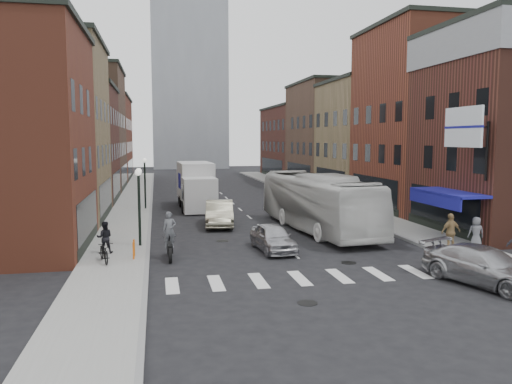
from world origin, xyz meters
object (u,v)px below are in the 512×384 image
transit_bus (317,202)px  sedan_left_near (273,238)px  streetlamp_near (139,192)px  ped_right_b (451,232)px  sedan_left_far (219,213)px  parked_bicycle (104,252)px  streetlamp_far (145,173)px  billboard_sign (465,128)px  ped_right_c (476,232)px  box_truck (196,186)px  motorcycle_rider (170,237)px  curb_car (484,266)px  ped_left_solo (105,237)px  bike_rack (134,249)px

transit_bus → sedan_left_near: size_ratio=3.15×
streetlamp_near → transit_bus: streetlamp_near is taller
streetlamp_near → ped_right_b: 15.70m
sedan_left_far → parked_bicycle: sedan_left_far is taller
streetlamp_near → streetlamp_far: (0.00, 14.00, 0.00)m
billboard_sign → ped_right_c: (0.63, -0.41, -5.19)m
box_truck → ped_right_c: (12.57, -18.31, -0.87)m
box_truck → ped_right_b: box_truck is taller
streetlamp_near → box_truck: 15.00m
streetlamp_near → box_truck: bearing=74.3°
box_truck → ped_right_c: box_truck is taller
motorcycle_rider → ped_right_c: (15.17, -1.18, -0.12)m
billboard_sign → streetlamp_near: size_ratio=0.90×
curb_car → ped_left_solo: bearing=133.3°
bike_rack → sedan_left_far: sedan_left_far is taller
bike_rack → billboard_sign: bearing=-2.8°
curb_car → parked_bicycle: (-14.70, 5.93, -0.11)m
box_truck → parked_bicycle: (-5.50, -17.70, -1.19)m
transit_bus → ped_right_b: (4.48, -7.20, -0.68)m
sedan_left_near → parked_bicycle: size_ratio=2.23×
box_truck → streetlamp_far: bearing=-176.5°
billboard_sign → streetlamp_far: 23.92m
billboard_sign → ped_left_solo: 18.46m
curb_car → ped_left_solo: size_ratio=3.26×
transit_bus → sedan_left_far: bearing=148.5°
transit_bus → sedan_left_near: transit_bus is taller
streetlamp_far → ped_left_solo: (-1.60, -15.48, -1.99)m
sedan_left_near → ped_left_solo: 8.20m
box_truck → sedan_left_near: 16.58m
streetlamp_far → ped_left_solo: bearing=-95.9°
bike_rack → ped_right_b: (15.22, -1.49, 0.52)m
sedan_left_near → ped_left_solo: (-8.18, 0.45, 0.24)m
parked_bicycle → streetlamp_far: bearing=70.1°
motorcycle_rider → ped_right_b: bearing=-6.4°
bike_rack → motorcycle_rider: size_ratio=0.35×
streetlamp_far → sedan_left_near: streetlamp_far is taller
ped_right_c → ped_left_solo: bearing=6.0°
bike_rack → sedan_left_far: bearing=59.4°
bike_rack → parked_bicycle: parked_bicycle is taller
box_truck → ped_right_c: size_ratio=5.40×
curb_car → box_truck: bearing=92.1°
sedan_left_far → curb_car: bearing=-54.3°
streetlamp_near → streetlamp_far: 14.00m
bike_rack → ped_right_b: ped_right_b is taller
billboard_sign → bike_rack: size_ratio=4.62×
motorcycle_rider → ped_right_c: motorcycle_rider is taller
ped_right_c → curb_car: bearing=71.3°
streetlamp_far → box_truck: 4.21m
sedan_left_near → parked_bicycle: bearing=-175.0°
motorcycle_rider → sedan_left_far: 9.20m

